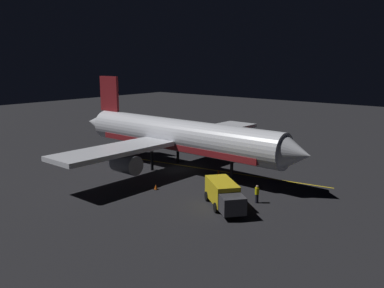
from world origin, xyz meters
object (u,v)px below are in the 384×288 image
at_px(ground_crew_worker, 257,194).
at_px(traffic_cone_under_wing, 218,172).
at_px(catering_truck, 250,148).
at_px(traffic_cone_near_right, 220,177).
at_px(airliner, 176,136).
at_px(traffic_cone_far, 222,187).
at_px(traffic_cone_near_left, 156,187).
at_px(baggage_truck, 224,195).

distance_m(ground_crew_worker, traffic_cone_under_wing, 10.39).
relative_size(catering_truck, traffic_cone_near_right, 12.42).
bearing_deg(airliner, traffic_cone_far, 71.52).
xyz_separation_m(traffic_cone_near_left, traffic_cone_under_wing, (-8.87, 1.63, 0.00)).
distance_m(baggage_truck, traffic_cone_under_wing, 11.31).
height_order(airliner, traffic_cone_near_right, airliner).
xyz_separation_m(baggage_truck, traffic_cone_far, (-4.41, -3.29, -0.99)).
relative_size(traffic_cone_under_wing, traffic_cone_far, 1.00).
bearing_deg(traffic_cone_near_left, traffic_cone_far, 129.85).
distance_m(baggage_truck, catering_truck, 21.34).
bearing_deg(catering_truck, traffic_cone_near_right, 15.66).
relative_size(airliner, traffic_cone_near_left, 64.20).
bearing_deg(traffic_cone_far, catering_truck, -158.65).
bearing_deg(ground_crew_worker, traffic_cone_near_left, -73.02).
relative_size(baggage_truck, traffic_cone_under_wing, 11.39).
bearing_deg(airliner, traffic_cone_near_right, 89.37).
distance_m(airliner, traffic_cone_under_wing, 6.88).
height_order(traffic_cone_near_left, traffic_cone_far, same).
bearing_deg(airliner, ground_crew_worker, 72.71).
relative_size(airliner, baggage_truck, 5.64).
height_order(ground_crew_worker, traffic_cone_far, ground_crew_worker).
bearing_deg(catering_truck, airliner, -16.27).
relative_size(airliner, traffic_cone_under_wing, 64.20).
height_order(ground_crew_worker, traffic_cone_under_wing, ground_crew_worker).
height_order(baggage_truck, catering_truck, catering_truck).
distance_m(baggage_truck, traffic_cone_far, 5.59).
distance_m(airliner, traffic_cone_near_right, 7.79).
distance_m(traffic_cone_near_right, traffic_cone_under_wing, 1.85).
relative_size(ground_crew_worker, traffic_cone_near_left, 3.16).
bearing_deg(ground_crew_worker, baggage_truck, -27.95).
bearing_deg(ground_crew_worker, traffic_cone_near_right, -120.33).
bearing_deg(catering_truck, traffic_cone_under_wing, 11.35).
xyz_separation_m(airliner, traffic_cone_under_wing, (-1.32, 5.54, -3.86)).
height_order(traffic_cone_near_left, traffic_cone_under_wing, same).
bearing_deg(traffic_cone_far, baggage_truck, 36.73).
height_order(catering_truck, traffic_cone_far, catering_truck).
xyz_separation_m(catering_truck, traffic_cone_near_right, (11.86, 3.33, -1.01)).
height_order(airliner, baggage_truck, airliner).
height_order(ground_crew_worker, traffic_cone_near_left, ground_crew_worker).
bearing_deg(traffic_cone_near_left, airliner, -152.60).
bearing_deg(baggage_truck, traffic_cone_near_left, -89.68).
distance_m(airliner, ground_crew_worker, 15.20).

